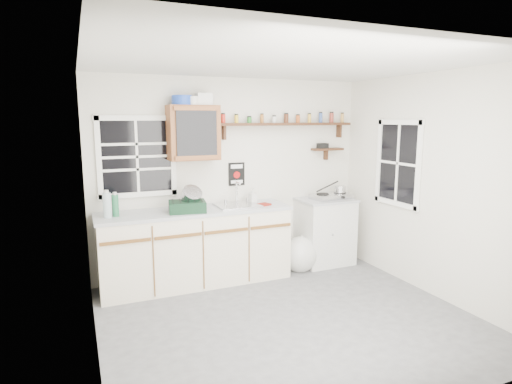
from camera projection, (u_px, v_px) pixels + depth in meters
room at (290, 197)px, 4.10m from camera, size 3.64×3.24×2.54m
main_cabinet at (196, 246)px, 5.19m from camera, size 2.31×0.63×0.92m
right_cabinet at (325, 231)px, 5.92m from camera, size 0.73×0.57×0.91m
sink at (237, 205)px, 5.32m from camera, size 0.52×0.44×0.29m
upper_cabinet at (193, 133)px, 5.10m from camera, size 0.60×0.32×0.65m
upper_cabinet_clutter at (191, 100)px, 5.03m from camera, size 0.47×0.24×0.14m
spice_shelf at (287, 123)px, 5.64m from camera, size 1.91×0.18×0.35m
secondary_shelf at (326, 149)px, 5.95m from camera, size 0.45×0.16×0.24m
warning_sign at (237, 174)px, 5.56m from camera, size 0.22×0.02×0.30m
window_back at (137, 157)px, 5.03m from camera, size 0.93×0.03×0.98m
window_right at (398, 163)px, 5.26m from camera, size 0.03×0.78×1.08m
water_bottles at (110, 205)px, 4.69m from camera, size 0.17×0.12×0.31m
dish_rack at (189, 203)px, 4.97m from camera, size 0.46×0.38×0.31m
soap_bottle at (253, 195)px, 5.49m from camera, size 0.11×0.11×0.20m
rag at (264, 204)px, 5.35m from camera, size 0.18×0.17×0.02m
hotplate at (331, 196)px, 5.85m from camera, size 0.59×0.37×0.08m
saucepan at (339, 189)px, 5.89m from camera, size 0.39×0.21×0.17m
trash_bag at (300, 254)px, 5.67m from camera, size 0.44×0.40×0.50m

